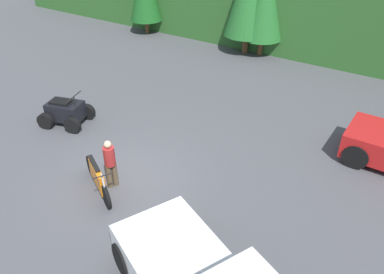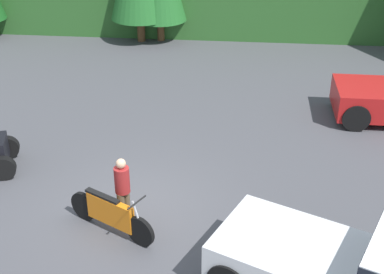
% 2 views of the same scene
% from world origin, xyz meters
% --- Properties ---
extents(ground_plane, '(80.00, 80.00, 0.00)m').
position_xyz_m(ground_plane, '(0.00, 0.00, 0.00)').
color(ground_plane, '#4C4C51').
extents(dirt_bike, '(2.15, 1.26, 1.13)m').
position_xyz_m(dirt_bike, '(-0.35, -0.94, 0.48)').
color(dirt_bike, black).
rests_on(dirt_bike, ground_plane).
extents(rider_person, '(0.46, 0.46, 1.68)m').
position_xyz_m(rider_person, '(-0.13, -0.54, 0.91)').
color(rider_person, brown).
rests_on(rider_person, ground_plane).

